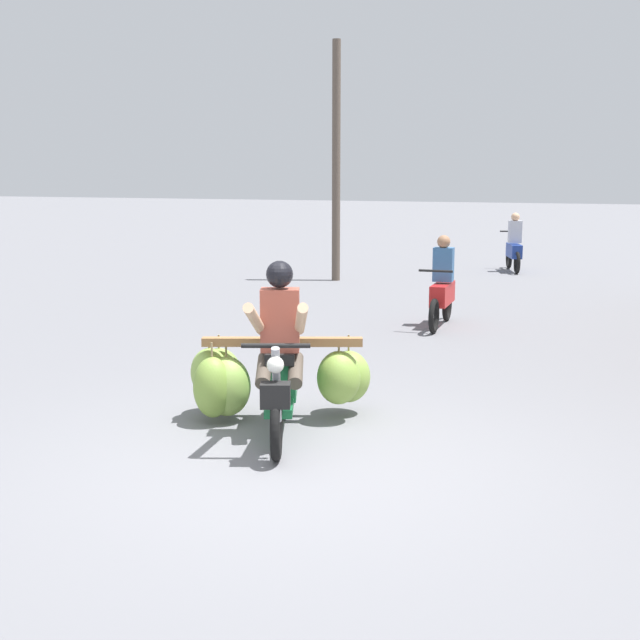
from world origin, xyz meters
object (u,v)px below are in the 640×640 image
Objects in this scene: motorbike_distant_ahead_right at (514,248)px; utility_pole at (336,163)px; motorbike_main_loaded at (267,374)px; motorbike_distant_ahead_left at (442,290)px.

motorbike_distant_ahead_right is 4.99m from utility_pole.
utility_pole is (-3.42, -3.05, 1.98)m from motorbike_distant_ahead_right.
motorbike_distant_ahead_right is at bearing 87.97° from motorbike_main_loaded.
utility_pole is (-3.38, 4.60, 1.98)m from motorbike_distant_ahead_left.
motorbike_distant_ahead_left is at bearing -53.69° from utility_pole.
motorbike_distant_ahead_left is 7.64m from motorbike_distant_ahead_right.
motorbike_distant_ahead_left is 1.03× the size of motorbike_distant_ahead_right.
motorbike_distant_ahead_left and motorbike_distant_ahead_right have the same top height.
motorbike_distant_ahead_right is 0.31× the size of utility_pole.
motorbike_main_loaded is 1.26× the size of motorbike_distant_ahead_right.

